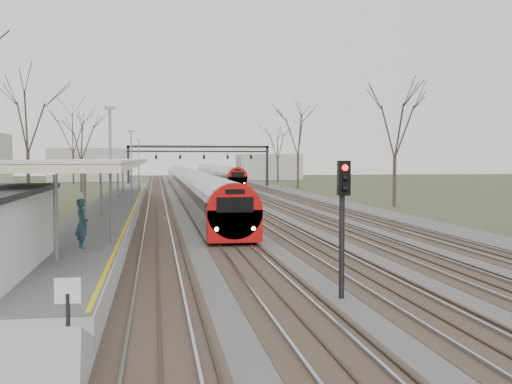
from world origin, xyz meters
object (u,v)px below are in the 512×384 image
train_far (216,174)px  train_near (187,182)px  signal_post (343,208)px  passenger (82,224)px

train_far → train_near: bearing=-100.2°
train_near → train_far: size_ratio=1.50×
signal_post → train_near: bearing=91.8°
train_far → signal_post: signal_post is taller
train_near → passenger: bearing=-96.9°
train_far → passenger: train_far is taller
passenger → signal_post: bearing=-146.3°
passenger → signal_post: signal_post is taller
train_near → passenger: (-6.12, -50.88, 0.40)m
train_far → signal_post: (-5.25, -94.92, 1.25)m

